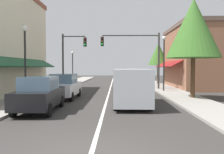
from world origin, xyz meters
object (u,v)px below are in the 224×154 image
object	(u,v)px
parked_car_second_left	(64,86)
traffic_signal_mast_arm	(138,50)
street_lamp_left_near	(25,51)
street_lamp_right_mid	(164,55)
tree_right_far	(158,54)
street_lamp_left_far	(73,62)
tree_right_near	(193,28)
traffic_signal_left_corner	(71,53)
van_in_lane	(131,86)
parked_car_nearest_left	(40,94)

from	to	relation	value
parked_car_second_left	traffic_signal_mast_arm	size ratio (longest dim) A/B	0.72
street_lamp_left_near	street_lamp_right_mid	distance (m)	11.82
traffic_signal_mast_arm	tree_right_far	size ratio (longest dim) A/B	1.06
street_lamp_left_far	parked_car_second_left	bearing A→B (deg)	-81.87
tree_right_near	parked_car_second_left	bearing A→B (deg)	179.29
traffic_signal_mast_arm	traffic_signal_left_corner	bearing A→B (deg)	173.79
van_in_lane	street_lamp_right_mid	size ratio (longest dim) A/B	1.04
van_in_lane	street_lamp_left_far	xyz separation A→B (m)	(-6.49, 16.43, 1.78)
tree_right_far	parked_car_nearest_left	bearing A→B (deg)	-115.71
traffic_signal_mast_arm	tree_right_near	size ratio (longest dim) A/B	0.83
van_in_lane	traffic_signal_left_corner	distance (m)	11.88
street_lamp_left_far	street_lamp_left_near	bearing A→B (deg)	-90.37
van_in_lane	street_lamp_left_far	size ratio (longest dim) A/B	1.22
traffic_signal_left_corner	street_lamp_left_near	xyz separation A→B (m)	(-1.06, -9.19, -0.41)
van_in_lane	tree_right_near	distance (m)	6.46
street_lamp_left_far	parked_car_nearest_left	bearing A→B (deg)	-84.49
street_lamp_left_near	tree_right_far	world-z (taller)	tree_right_far
van_in_lane	parked_car_second_left	bearing A→B (deg)	148.40
parked_car_nearest_left	tree_right_near	world-z (taller)	tree_right_near
traffic_signal_mast_arm	traffic_signal_left_corner	xyz separation A→B (m)	(-6.77, 0.74, -0.21)
street_lamp_right_mid	tree_right_near	distance (m)	4.98
parked_car_nearest_left	traffic_signal_left_corner	distance (m)	12.49
parked_car_second_left	street_lamp_right_mid	bearing A→B (deg)	30.91
street_lamp_left_far	tree_right_near	size ratio (longest dim) A/B	0.61
tree_right_near	tree_right_far	bearing A→B (deg)	89.13
traffic_signal_mast_arm	tree_right_far	bearing A→B (deg)	67.05
van_in_lane	traffic_signal_mast_arm	bearing A→B (deg)	83.56
parked_car_nearest_left	street_lamp_right_mid	world-z (taller)	street_lamp_right_mid
parked_car_second_left	street_lamp_right_mid	world-z (taller)	street_lamp_right_mid
parked_car_second_left	street_lamp_right_mid	size ratio (longest dim) A/B	0.83
parked_car_second_left	traffic_signal_left_corner	bearing A→B (deg)	98.88
van_in_lane	traffic_signal_left_corner	world-z (taller)	traffic_signal_left_corner
traffic_signal_mast_arm	street_lamp_left_far	bearing A→B (deg)	138.01
parked_car_second_left	street_lamp_right_mid	xyz separation A→B (m)	(7.92, 4.49, 2.47)
traffic_signal_left_corner	van_in_lane	bearing A→B (deg)	-61.57
tree_right_far	traffic_signal_left_corner	bearing A→B (deg)	-144.23
traffic_signal_left_corner	tree_right_near	distance (m)	12.48
traffic_signal_mast_arm	tree_right_far	world-z (taller)	traffic_signal_mast_arm
parked_car_second_left	traffic_signal_left_corner	xyz separation A→B (m)	(-0.97, 7.29, 2.78)
tree_right_far	street_lamp_left_far	bearing A→B (deg)	-174.27
traffic_signal_mast_arm	parked_car_second_left	bearing A→B (deg)	-131.54
van_in_lane	street_lamp_left_near	distance (m)	6.99
parked_car_second_left	tree_right_far	distance (m)	17.57
traffic_signal_left_corner	street_lamp_left_far	distance (m)	6.34
van_in_lane	traffic_signal_mast_arm	distance (m)	9.93
street_lamp_left_near	tree_right_far	xyz separation A→B (m)	(11.25, 16.53, 0.71)
street_lamp_right_mid	tree_right_near	size ratio (longest dim) A/B	0.72
parked_car_nearest_left	street_lamp_left_near	bearing A→B (deg)	120.69
parked_car_nearest_left	van_in_lane	size ratio (longest dim) A/B	0.80
traffic_signal_left_corner	tree_right_far	world-z (taller)	traffic_signal_left_corner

